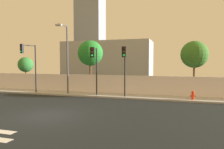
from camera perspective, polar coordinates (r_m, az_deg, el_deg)
The scene contains 13 objects.
ground_plane at distance 13.65m, azimuth -17.24°, elevation -10.54°, with size 80.00×80.00×0.00m, color black.
sidewalk at distance 20.79m, azimuth -4.31°, elevation -5.49°, with size 36.00×2.40×0.15m, color #A6A6A6.
perimeter_wall at distance 21.86m, azimuth -3.09°, elevation -2.48°, with size 36.00×0.18×1.80m, color white.
traffic_light_left at distance 22.68m, azimuth -21.72°, elevation 4.28°, with size 0.63×1.78×4.89m.
traffic_light_center at distance 19.20m, azimuth -4.85°, elevation 3.76°, with size 0.35×1.46×4.44m.
traffic_light_right at distance 18.33m, azimuth 3.35°, elevation 3.79°, with size 0.44×1.46×4.43m.
street_lamp_curbside at distance 21.19m, azimuth -12.31°, elevation 5.47°, with size 0.60×1.75×6.67m.
fire_hydrant at distance 18.81m, azimuth 21.10°, elevation -5.18°, with size 0.44×0.26×0.73m.
roadside_tree_leftmost at distance 28.29m, azimuth -22.39°, elevation 2.48°, with size 1.88×1.88×3.93m.
roadside_tree_midleft at distance 23.74m, azimuth -5.91°, elevation 5.75°, with size 2.83×2.83×5.71m.
roadside_tree_midright at distance 21.89m, azimuth 21.47°, elevation 5.06°, with size 2.61×2.61×5.33m.
low_building_distant at distance 36.26m, azimuth -1.25°, elevation 3.49°, with size 14.97×6.00×6.81m, color #AAAAAA.
tower_on_skyline at distance 51.14m, azimuth -5.93°, elevation 12.74°, with size 6.11×5.00×23.44m, color gray.
Camera 1 is at (7.54, -10.92, 3.20)m, focal length 33.69 mm.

